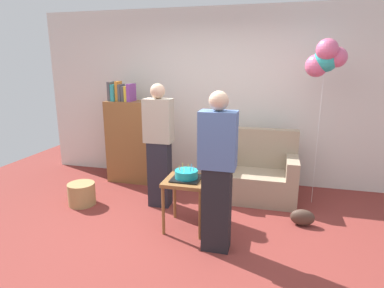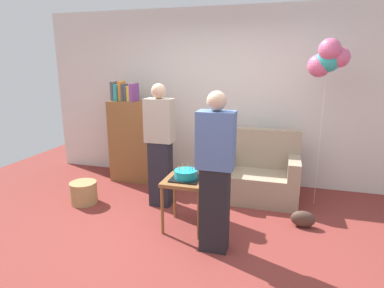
{
  "view_description": "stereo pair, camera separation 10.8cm",
  "coord_description": "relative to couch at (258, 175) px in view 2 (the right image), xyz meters",
  "views": [
    {
      "loc": [
        0.87,
        -3.05,
        1.88
      ],
      "look_at": [
        -0.06,
        0.52,
        0.95
      ],
      "focal_mm": 30.27,
      "sensor_mm": 36.0,
      "label": 1
    },
    {
      "loc": [
        0.98,
        -3.02,
        1.88
      ],
      "look_at": [
        -0.06,
        0.52,
        0.95
      ],
      "focal_mm": 30.27,
      "sensor_mm": 36.0,
      "label": 2
    }
  ],
  "objects": [
    {
      "name": "ground_plane",
      "position": [
        -0.67,
        -1.39,
        -0.34
      ],
      "size": [
        8.0,
        8.0,
        0.0
      ],
      "primitive_type": "plane",
      "color": "maroon"
    },
    {
      "name": "wall_back",
      "position": [
        -0.67,
        0.66,
        1.01
      ],
      "size": [
        6.0,
        0.1,
        2.7
      ],
      "primitive_type": "cube",
      "color": "silver",
      "rests_on": "ground_plane"
    },
    {
      "name": "couch",
      "position": [
        0.0,
        0.0,
        0.0
      ],
      "size": [
        1.1,
        0.7,
        0.96
      ],
      "color": "gray",
      "rests_on": "ground_plane"
    },
    {
      "name": "bookshelf",
      "position": [
        -1.98,
        0.18,
        0.35
      ],
      "size": [
        0.8,
        0.36,
        1.6
      ],
      "color": "brown",
      "rests_on": "ground_plane"
    },
    {
      "name": "side_table",
      "position": [
        -0.72,
        -1.12,
        0.17
      ],
      "size": [
        0.48,
        0.48,
        0.6
      ],
      "color": "brown",
      "rests_on": "ground_plane"
    },
    {
      "name": "birthday_cake",
      "position": [
        -0.72,
        -1.12,
        0.31
      ],
      "size": [
        0.32,
        0.32,
        0.17
      ],
      "color": "black",
      "rests_on": "side_table"
    },
    {
      "name": "person_blowing_candles",
      "position": [
        -1.24,
        -0.6,
        0.49
      ],
      "size": [
        0.36,
        0.22,
        1.63
      ],
      "rotation": [
        0.0,
        0.0,
        -0.23
      ],
      "color": "#23232D",
      "rests_on": "ground_plane"
    },
    {
      "name": "person_holding_cake",
      "position": [
        -0.31,
        -1.46,
        0.49
      ],
      "size": [
        0.36,
        0.22,
        1.63
      ],
      "rotation": [
        0.0,
        0.0,
        2.66
      ],
      "color": "black",
      "rests_on": "ground_plane"
    },
    {
      "name": "wicker_basket",
      "position": [
        -2.27,
        -0.86,
        -0.19
      ],
      "size": [
        0.36,
        0.36,
        0.3
      ],
      "primitive_type": "cylinder",
      "color": "#A88451",
      "rests_on": "ground_plane"
    },
    {
      "name": "handbag",
      "position": [
        0.59,
        -0.72,
        -0.24
      ],
      "size": [
        0.28,
        0.14,
        0.2
      ],
      "primitive_type": "ellipsoid",
      "color": "#473328",
      "rests_on": "ground_plane"
    },
    {
      "name": "balloon_bunch",
      "position": [
        0.77,
        0.01,
        1.59
      ],
      "size": [
        0.49,
        0.4,
        2.17
      ],
      "color": "silver",
      "rests_on": "ground_plane"
    }
  ]
}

